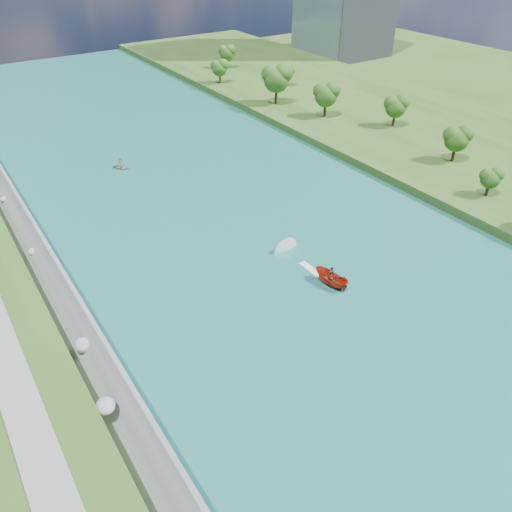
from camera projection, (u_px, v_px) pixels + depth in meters
ground at (358, 323)px, 53.59m from camera, size 260.00×260.00×0.00m
river_water at (255, 240)px, 67.23m from camera, size 55.00×240.00×0.10m
berm_east at (483, 154)px, 89.60m from camera, size 44.00×240.00×1.50m
riprap_bank at (61, 303)px, 53.56m from camera, size 3.82×236.00×4.05m
trees_east at (506, 155)px, 75.74m from camera, size 18.58×142.40×11.86m
motorboat at (325, 274)px, 59.41m from camera, size 3.60×19.23×2.18m
raft at (121, 166)px, 85.79m from camera, size 3.58×3.88×1.72m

